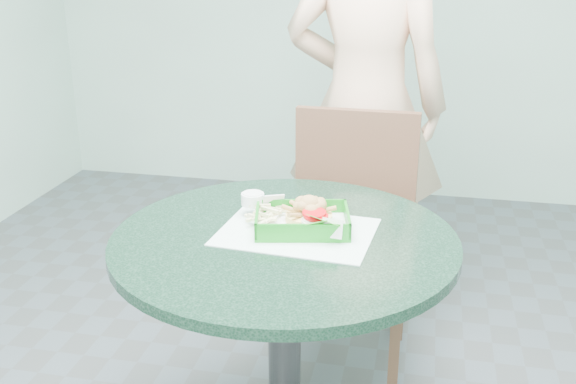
% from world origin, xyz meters
% --- Properties ---
extents(cafe_table, '(0.92, 0.92, 0.75)m').
position_xyz_m(cafe_table, '(0.00, 0.00, 0.58)').
color(cafe_table, '#323232').
rests_on(cafe_table, floor).
extents(dining_chair, '(0.46, 0.46, 0.93)m').
position_xyz_m(dining_chair, '(0.10, 0.69, 0.53)').
color(dining_chair, '#4C2713').
rests_on(dining_chair, floor).
extents(diner_person, '(0.81, 0.57, 2.13)m').
position_xyz_m(diner_person, '(0.10, 1.04, 1.06)').
color(diner_person, beige).
rests_on(diner_person, floor).
extents(placemat, '(0.43, 0.34, 0.00)m').
position_xyz_m(placemat, '(0.03, 0.03, 0.75)').
color(placemat, silver).
rests_on(placemat, cafe_table).
extents(food_basket, '(0.25, 0.18, 0.05)m').
position_xyz_m(food_basket, '(0.04, 0.05, 0.77)').
color(food_basket, '#107E18').
rests_on(food_basket, placemat).
extents(crab_sandwich, '(0.13, 0.13, 0.07)m').
position_xyz_m(crab_sandwich, '(0.06, 0.08, 0.80)').
color(crab_sandwich, '#F3CA70').
rests_on(crab_sandwich, food_basket).
extents(fries_pile, '(0.11, 0.12, 0.04)m').
position_xyz_m(fries_pile, '(-0.06, 0.10, 0.79)').
color(fries_pile, beige).
rests_on(fries_pile, food_basket).
extents(sauce_ramekin, '(0.07, 0.07, 0.04)m').
position_xyz_m(sauce_ramekin, '(-0.10, 0.15, 0.80)').
color(sauce_ramekin, white).
rests_on(sauce_ramekin, food_basket).
extents(garnish_cup, '(0.11, 0.11, 0.05)m').
position_xyz_m(garnish_cup, '(0.08, 0.02, 0.79)').
color(garnish_cup, white).
rests_on(garnish_cup, food_basket).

